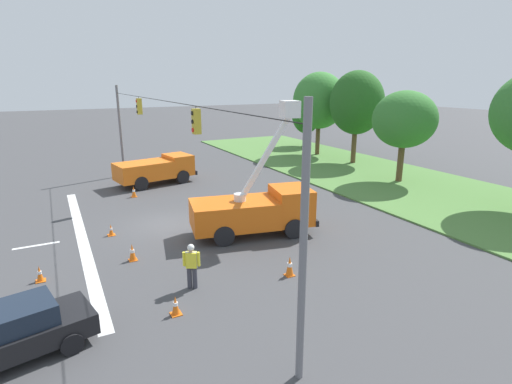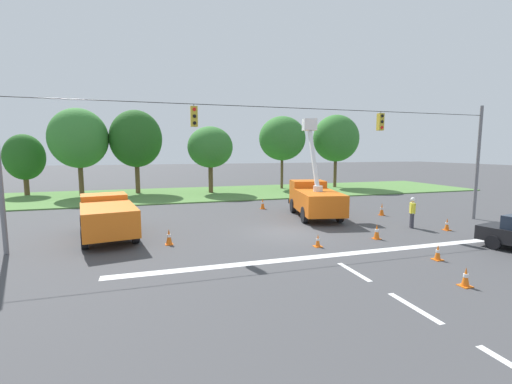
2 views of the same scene
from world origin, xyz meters
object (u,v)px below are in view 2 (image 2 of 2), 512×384
object	(u,v)px
traffic_cone_foreground_left	(169,237)
traffic_cone_lane_edge_b	(447,224)
tree_east	(210,147)
utility_truck_bucket_lift	(314,197)
traffic_cone_mid_right	(263,204)
traffic_cone_foreground_right	(377,232)
tree_centre	(136,139)
traffic_cone_near_bucket	(466,277)
traffic_cone_far_right	(382,209)
utility_truck_support_near	(107,216)
road_worker	(412,211)
tree_far_east	(282,139)
traffic_cone_far_left	(438,252)
traffic_cone_lane_edge_a	(318,241)
tree_east_end	(336,138)
tree_west	(79,138)
tree_far_west	(24,157)

from	to	relation	value
traffic_cone_foreground_left	traffic_cone_lane_edge_b	bearing A→B (deg)	-5.82
tree_east	utility_truck_bucket_lift	bearing A→B (deg)	-73.02
tree_east	traffic_cone_mid_right	xyz separation A→B (m)	(2.15, -10.68, -4.35)
traffic_cone_mid_right	traffic_cone_foreground_right	bearing A→B (deg)	-75.36
utility_truck_bucket_lift	traffic_cone_foreground_right	world-z (taller)	utility_truck_bucket_lift
tree_centre	traffic_cone_mid_right	world-z (taller)	tree_centre
tree_centre	traffic_cone_near_bucket	world-z (taller)	tree_centre
traffic_cone_near_bucket	traffic_cone_lane_edge_b	size ratio (longest dim) A/B	0.95
tree_east	traffic_cone_far_right	bearing A→B (deg)	-59.60
tree_east	traffic_cone_mid_right	bearing A→B (deg)	-78.62
utility_truck_support_near	road_worker	distance (m)	16.62
tree_far_east	traffic_cone_mid_right	world-z (taller)	tree_far_east
utility_truck_support_near	traffic_cone_far_left	xyz separation A→B (m)	(13.18, -7.81, -0.83)
road_worker	tree_east	bearing A→B (deg)	113.22
traffic_cone_lane_edge_a	traffic_cone_far_left	size ratio (longest dim) A/B	0.93
traffic_cone_near_bucket	traffic_cone_lane_edge_a	world-z (taller)	traffic_cone_near_bucket
tree_far_east	road_worker	bearing A→B (deg)	-90.48
traffic_cone_mid_right	traffic_cone_lane_edge_a	world-z (taller)	traffic_cone_mid_right
traffic_cone_lane_edge_b	traffic_cone_far_left	bearing A→B (deg)	-139.19
tree_centre	tree_east_end	bearing A→B (deg)	-1.70
tree_far_east	tree_west	bearing A→B (deg)	-179.40
tree_east	utility_truck_support_near	xyz separation A→B (m)	(-8.10, -16.62, -3.62)
traffic_cone_near_bucket	traffic_cone_far_left	distance (m)	2.78
tree_west	traffic_cone_foreground_right	world-z (taller)	tree_west
tree_far_east	traffic_cone_far_left	distance (m)	26.69
traffic_cone_lane_edge_a	traffic_cone_near_bucket	bearing A→B (deg)	-66.61
traffic_cone_near_bucket	traffic_cone_far_left	size ratio (longest dim) A/B	1.01
tree_centre	tree_east_end	xyz separation A→B (m)	(22.30, -0.66, 0.26)
traffic_cone_lane_edge_b	utility_truck_bucket_lift	bearing A→B (deg)	132.44
tree_east	tree_far_east	distance (m)	8.66
tree_far_west	tree_far_east	distance (m)	26.19
tree_far_west	traffic_cone_foreground_right	xyz separation A→B (m)	(22.39, -24.17, -3.39)
tree_centre	traffic_cone_near_bucket	size ratio (longest dim) A/B	13.03
traffic_cone_lane_edge_b	tree_east	bearing A→B (deg)	115.51
road_worker	traffic_cone_far_left	world-z (taller)	road_worker
tree_east	traffic_cone_far_left	xyz separation A→B (m)	(5.08, -24.43, -4.44)
tree_centre	road_worker	xyz separation A→B (m)	(15.52, -21.00, -4.58)
traffic_cone_lane_edge_b	traffic_cone_far_left	size ratio (longest dim) A/B	1.07
traffic_cone_foreground_right	utility_truck_bucket_lift	bearing A→B (deg)	93.13
tree_centre	tree_east	bearing A→B (deg)	-12.95
tree_centre	traffic_cone_near_bucket	xyz separation A→B (m)	(10.99, -28.54, -5.27)
tree_far_west	tree_far_east	world-z (taller)	tree_far_east
traffic_cone_foreground_left	traffic_cone_foreground_right	size ratio (longest dim) A/B	1.00
traffic_cone_near_bucket	traffic_cone_lane_edge_b	xyz separation A→B (m)	(5.97, 6.47, 0.02)
tree_west	tree_east_end	bearing A→B (deg)	-0.54
tree_east_end	traffic_cone_foreground_left	bearing A→B (deg)	-135.55
tree_west	traffic_cone_foreground_left	xyz separation A→B (m)	(7.16, -20.14, -5.19)
tree_west	road_worker	distance (m)	29.52
tree_far_east	utility_truck_support_near	distance (m)	24.97
traffic_cone_near_bucket	traffic_cone_far_left	world-z (taller)	traffic_cone_near_bucket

